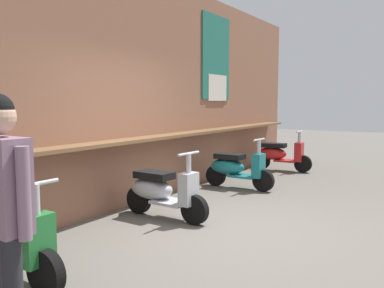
# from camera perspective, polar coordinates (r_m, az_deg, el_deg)

# --- Properties ---
(ground_plane) EXTENTS (38.59, 38.59, 0.00)m
(ground_plane) POSITION_cam_1_polar(r_m,az_deg,el_deg) (5.47, 5.01, -11.65)
(ground_plane) COLOR #605B54
(market_stall_facade) EXTENTS (13.78, 0.61, 3.73)m
(market_stall_facade) POSITION_cam_1_polar(r_m,az_deg,el_deg) (6.39, -11.37, 7.65)
(market_stall_facade) COLOR #8C5B44
(market_stall_facade) RESTS_ON ground_plane
(scooter_green) EXTENTS (0.46, 1.40, 0.97)m
(scooter_green) POSITION_cam_1_polar(r_m,az_deg,el_deg) (4.27, -24.30, -11.74)
(scooter_green) COLOR #237533
(scooter_green) RESTS_ON ground_plane
(scooter_silver) EXTENTS (0.48, 1.40, 0.97)m
(scooter_silver) POSITION_cam_1_polar(r_m,az_deg,el_deg) (5.93, -4.29, -6.38)
(scooter_silver) COLOR #B2B5BA
(scooter_silver) RESTS_ON ground_plane
(scooter_teal) EXTENTS (0.46, 1.40, 0.97)m
(scooter_teal) POSITION_cam_1_polar(r_m,az_deg,el_deg) (7.96, 5.90, -3.26)
(scooter_teal) COLOR #197075
(scooter_teal) RESTS_ON ground_plane
(scooter_red) EXTENTS (0.47, 1.40, 0.97)m
(scooter_red) POSITION_cam_1_polar(r_m,az_deg,el_deg) (10.14, 11.77, -1.39)
(scooter_red) COLOR red
(scooter_red) RESTS_ON ground_plane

